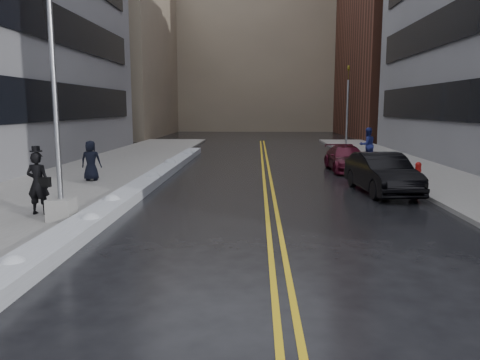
# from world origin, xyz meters

# --- Properties ---
(ground) EXTENTS (160.00, 160.00, 0.00)m
(ground) POSITION_xyz_m (0.00, 0.00, 0.00)
(ground) COLOR black
(ground) RESTS_ON ground
(sidewalk_west) EXTENTS (5.50, 50.00, 0.15)m
(sidewalk_west) POSITION_xyz_m (-5.75, 10.00, 0.07)
(sidewalk_west) COLOR gray
(sidewalk_west) RESTS_ON ground
(sidewalk_east) EXTENTS (4.00, 50.00, 0.15)m
(sidewalk_east) POSITION_xyz_m (10.00, 10.00, 0.07)
(sidewalk_east) COLOR gray
(sidewalk_east) RESTS_ON ground
(lane_line_left) EXTENTS (0.12, 50.00, 0.01)m
(lane_line_left) POSITION_xyz_m (2.35, 10.00, 0.00)
(lane_line_left) COLOR gold
(lane_line_left) RESTS_ON ground
(lane_line_right) EXTENTS (0.12, 50.00, 0.01)m
(lane_line_right) POSITION_xyz_m (2.65, 10.00, 0.00)
(lane_line_right) COLOR gold
(lane_line_right) RESTS_ON ground
(snow_ridge) EXTENTS (0.90, 30.00, 0.34)m
(snow_ridge) POSITION_xyz_m (-2.45, 8.00, 0.17)
(snow_ridge) COLOR silver
(snow_ridge) RESTS_ON ground
(building_west_far) EXTENTS (14.00, 22.00, 18.00)m
(building_west_far) POSITION_xyz_m (-15.50, 44.00, 9.00)
(building_west_far) COLOR gray
(building_west_far) RESTS_ON ground
(building_east_far) EXTENTS (14.00, 20.00, 28.00)m
(building_east_far) POSITION_xyz_m (19.00, 42.00, 14.00)
(building_east_far) COLOR #562D21
(building_east_far) RESTS_ON ground
(building_far) EXTENTS (36.00, 16.00, 22.00)m
(building_far) POSITION_xyz_m (2.00, 60.00, 11.00)
(building_far) COLOR gray
(building_far) RESTS_ON ground
(lamppost) EXTENTS (0.65, 0.65, 7.62)m
(lamppost) POSITION_xyz_m (-3.30, 2.00, 2.53)
(lamppost) COLOR gray
(lamppost) RESTS_ON sidewalk_west
(fire_hydrant) EXTENTS (0.26, 0.26, 0.73)m
(fire_hydrant) POSITION_xyz_m (9.00, 10.00, 0.55)
(fire_hydrant) COLOR maroon
(fire_hydrant) RESTS_ON sidewalk_east
(traffic_signal) EXTENTS (0.16, 0.20, 6.00)m
(traffic_signal) POSITION_xyz_m (8.50, 24.00, 3.40)
(traffic_signal) COLOR gray
(traffic_signal) RESTS_ON sidewalk_east
(pedestrian_fedora) EXTENTS (0.69, 0.48, 1.81)m
(pedestrian_fedora) POSITION_xyz_m (-4.23, 2.67, 1.06)
(pedestrian_fedora) COLOR black
(pedestrian_fedora) RESTS_ON sidewalk_west
(pedestrian_c) EXTENTS (0.86, 0.60, 1.69)m
(pedestrian_c) POSITION_xyz_m (-4.95, 8.98, 0.99)
(pedestrian_c) COLOR black
(pedestrian_c) RESTS_ON sidewalk_west
(pedestrian_east) EXTENTS (1.13, 0.99, 1.95)m
(pedestrian_east) POSITION_xyz_m (8.20, 16.09, 1.12)
(pedestrian_east) COLOR navy
(pedestrian_east) RESTS_ON sidewalk_east
(car_black) EXTENTS (2.04, 4.72, 1.51)m
(car_black) POSITION_xyz_m (6.72, 7.25, 0.75)
(car_black) COLOR black
(car_black) RESTS_ON ground
(car_maroon) EXTENTS (1.87, 4.39, 1.26)m
(car_maroon) POSITION_xyz_m (6.57, 13.50, 0.63)
(car_maroon) COLOR #470B1B
(car_maroon) RESTS_ON ground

